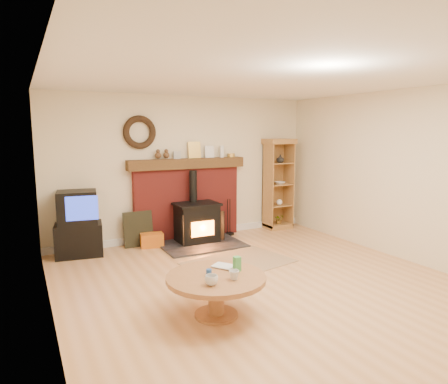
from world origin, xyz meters
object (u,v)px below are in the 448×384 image
coffee_table (216,283)px  wood_stove (198,224)px  tv_unit (78,225)px  curio_cabinet (278,184)px

coffee_table → wood_stove: bearing=70.5°
wood_stove → coffee_table: size_ratio=1.31×
tv_unit → coffee_table: tv_unit is taller
wood_stove → coffee_table: bearing=-109.5°
wood_stove → tv_unit: bearing=174.3°
curio_cabinet → coffee_table: curio_cabinet is taller
tv_unit → wood_stove: bearing=-5.7°
tv_unit → curio_cabinet: 3.89m
curio_cabinet → coffee_table: bearing=-133.7°
tv_unit → coffee_table: 3.08m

